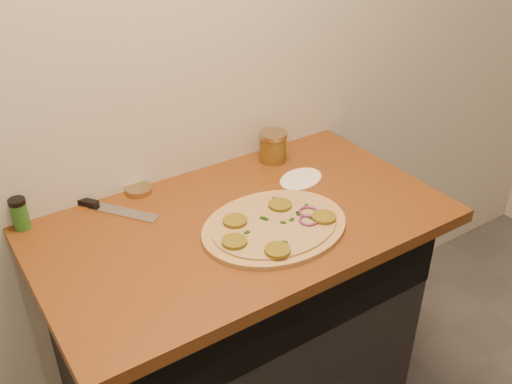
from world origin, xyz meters
TOP-DOWN VIEW (x-y plane):
  - cabinet at (0.00, 1.45)m, footprint 1.10×0.60m
  - countertop at (0.00, 1.42)m, footprint 1.20×0.70m
  - pizza at (0.05, 1.32)m, footprint 0.44×0.44m
  - chefs_knife at (-0.33, 1.70)m, footprint 0.22×0.28m
  - mason_jar_lid at (-0.20, 1.72)m, footprint 0.10×0.10m
  - salsa_jar at (0.28, 1.66)m, footprint 0.10×0.10m
  - spice_shaker at (-0.55, 1.72)m, footprint 0.05×0.05m
  - flour_spill at (0.28, 1.51)m, footprint 0.21×0.21m

SIDE VIEW (x-z plane):
  - cabinet at x=0.00m, z-range 0.00..0.86m
  - countertop at x=0.00m, z-range 0.86..0.90m
  - flour_spill at x=0.28m, z-range 0.90..0.90m
  - chefs_knife at x=-0.33m, z-range 0.90..0.92m
  - mason_jar_lid at x=-0.20m, z-range 0.90..0.92m
  - pizza at x=0.05m, z-range 0.90..0.92m
  - spice_shaker at x=-0.55m, z-range 0.90..1.00m
  - salsa_jar at x=0.28m, z-range 0.90..1.01m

